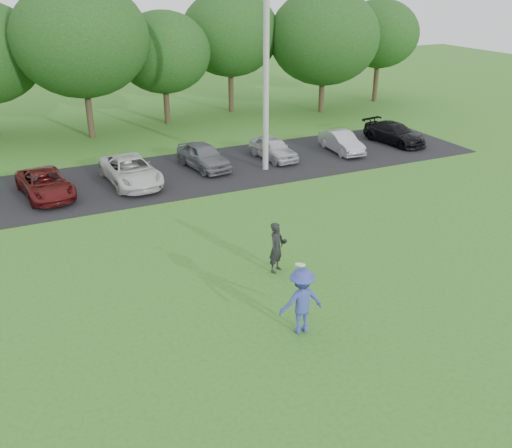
{
  "coord_description": "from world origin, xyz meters",
  "views": [
    {
      "loc": [
        -7.23,
        -11.78,
        8.76
      ],
      "look_at": [
        0.0,
        3.5,
        1.3
      ],
      "focal_mm": 40.0,
      "sensor_mm": 36.0,
      "label": 1
    }
  ],
  "objects": [
    {
      "name": "ground",
      "position": [
        0.0,
        0.0,
        0.0
      ],
      "size": [
        100.0,
        100.0,
        0.0
      ],
      "primitive_type": "plane",
      "color": "#2D7020",
      "rests_on": "ground"
    },
    {
      "name": "parking_lot",
      "position": [
        0.0,
        13.0,
        0.01
      ],
      "size": [
        32.0,
        6.5,
        0.03
      ],
      "primitive_type": "cube",
      "color": "black",
      "rests_on": "ground"
    },
    {
      "name": "utility_pole",
      "position": [
        4.49,
        11.92,
        4.63
      ],
      "size": [
        0.28,
        0.28,
        9.27
      ],
      "primitive_type": "cylinder",
      "color": "#989994",
      "rests_on": "ground"
    },
    {
      "name": "frisbee_player",
      "position": [
        -0.7,
        -0.74,
        0.93
      ],
      "size": [
        1.26,
        0.79,
        2.08
      ],
      "color": "#37429C",
      "rests_on": "ground"
    },
    {
      "name": "camera_bystander",
      "position": [
        0.26,
        2.53,
        0.84
      ],
      "size": [
        0.73,
        0.67,
        1.67
      ],
      "color": "black",
      "rests_on": "ground"
    },
    {
      "name": "parked_cars",
      "position": [
        -0.43,
        12.88,
        0.61
      ],
      "size": [
        28.12,
        4.79,
        1.23
      ],
      "color": "silver",
      "rests_on": "parking_lot"
    },
    {
      "name": "tree_row",
      "position": [
        1.51,
        22.76,
        4.91
      ],
      "size": [
        42.39,
        9.85,
        8.64
      ],
      "color": "#38281C",
      "rests_on": "ground"
    }
  ]
}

